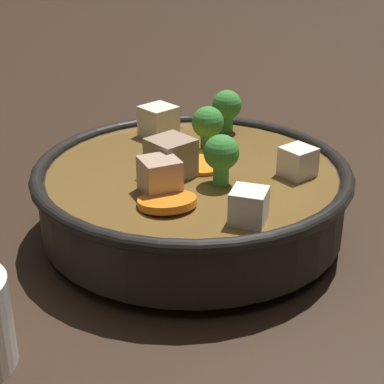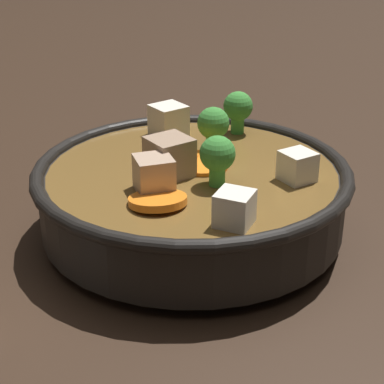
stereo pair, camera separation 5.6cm
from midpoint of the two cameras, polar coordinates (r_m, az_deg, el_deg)
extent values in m
plane|color=black|center=(0.58, -2.77, -3.74)|extent=(3.00, 3.00, 0.00)
cylinder|color=black|center=(0.57, -2.78, -3.30)|extent=(0.14, 0.14, 0.01)
cylinder|color=black|center=(0.56, -2.85, -0.54)|extent=(0.26, 0.26, 0.05)
torus|color=black|center=(0.55, -2.91, 1.87)|extent=(0.27, 0.27, 0.01)
cylinder|color=brown|center=(0.56, -2.88, 0.53)|extent=(0.25, 0.25, 0.03)
cylinder|color=orange|center=(0.49, -5.50, -0.96)|extent=(0.05, 0.05, 0.01)
cylinder|color=orange|center=(0.56, -2.07, 2.49)|extent=(0.05, 0.05, 0.01)
cylinder|color=orange|center=(0.57, -4.51, 3.01)|extent=(0.06, 0.06, 0.01)
cylinder|color=green|center=(0.59, -1.33, 4.41)|extent=(0.01, 0.01, 0.02)
sphere|color=#388433|center=(0.58, -1.35, 6.16)|extent=(0.03, 0.03, 0.03)
cylinder|color=green|center=(0.64, 0.57, 6.11)|extent=(0.01, 0.01, 0.02)
sphere|color=#388433|center=(0.63, 0.58, 7.72)|extent=(0.03, 0.03, 0.03)
cylinder|color=green|center=(0.52, -0.47, 1.54)|extent=(0.01, 0.01, 0.02)
sphere|color=#388433|center=(0.51, -0.48, 3.48)|extent=(0.03, 0.03, 0.03)
cube|color=tan|center=(0.51, -6.05, 1.36)|extent=(0.03, 0.03, 0.03)
cube|color=silver|center=(0.63, -5.57, 6.23)|extent=(0.04, 0.04, 0.03)
cube|color=silver|center=(0.46, 1.62, -1.35)|extent=(0.03, 0.03, 0.03)
cube|color=#9E7F66|center=(0.53, -4.89, 3.00)|extent=(0.04, 0.04, 0.03)
cube|color=silver|center=(0.54, 6.47, 2.63)|extent=(0.03, 0.03, 0.02)
camera|label=1|loc=(0.03, -92.86, -1.36)|focal=60.00mm
camera|label=2|loc=(0.03, 87.14, 1.36)|focal=60.00mm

